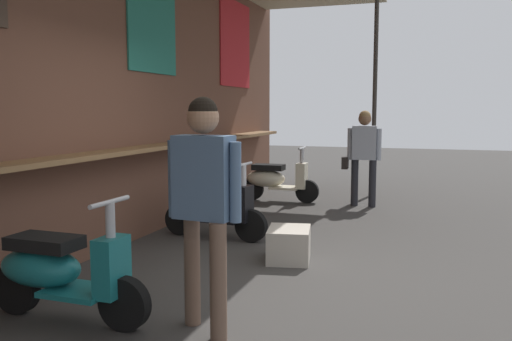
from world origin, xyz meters
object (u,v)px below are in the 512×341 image
object	(u,v)px
shopper_browsing	(204,189)
scooter_black	(209,207)
merchandise_crate	(289,244)
scooter_cream	(275,179)
shopper_with_handbag	(363,149)
scooter_teal	(59,271)

from	to	relation	value
shopper_browsing	scooter_black	bearing A→B (deg)	28.02
scooter_black	merchandise_crate	world-z (taller)	scooter_black
scooter_cream	shopper_browsing	xyz separation A→B (m)	(-5.56, -1.15, 0.67)
shopper_with_handbag	merchandise_crate	distance (m)	3.65
scooter_cream	shopper_with_handbag	bearing A→B (deg)	-1.25
merchandise_crate	scooter_teal	bearing A→B (deg)	150.27
shopper_browsing	merchandise_crate	size ratio (longest dim) A/B	3.10
scooter_cream	merchandise_crate	size ratio (longest dim) A/B	2.55
scooter_cream	shopper_browsing	world-z (taller)	shopper_browsing
scooter_teal	shopper_with_handbag	xyz separation A→B (m)	(5.71, -1.53, 0.57)
scooter_teal	merchandise_crate	world-z (taller)	scooter_teal
scooter_cream	merchandise_crate	world-z (taller)	scooter_cream
scooter_cream	merchandise_crate	distance (m)	3.77
scooter_black	scooter_cream	xyz separation A→B (m)	(2.88, 0.00, 0.00)
scooter_teal	scooter_black	size ratio (longest dim) A/B	1.00
shopper_browsing	merchandise_crate	world-z (taller)	shopper_browsing
scooter_black	scooter_cream	world-z (taller)	same
scooter_teal	scooter_black	xyz separation A→B (m)	(2.84, -0.00, 0.00)
scooter_black	shopper_browsing	xyz separation A→B (m)	(-2.68, -1.15, 0.67)
scooter_black	shopper_with_handbag	size ratio (longest dim) A/B	0.88
shopper_browsing	merchandise_crate	distance (m)	2.19
scooter_black	merchandise_crate	distance (m)	1.42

